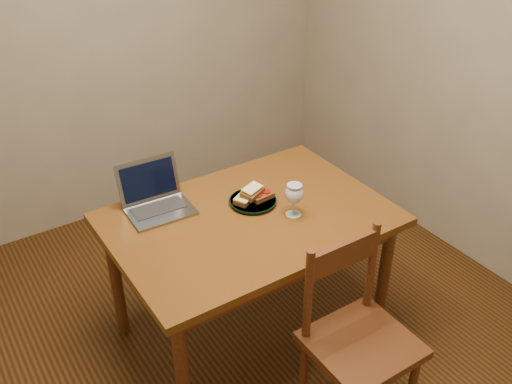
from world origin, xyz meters
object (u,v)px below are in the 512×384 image
chair (359,331)px  laptop (155,196)px  milk_glass (294,200)px  plate (253,201)px  table (250,231)px

chair → laptop: size_ratio=1.46×
chair → milk_glass: size_ratio=2.72×
chair → plate: bearing=93.2°
table → laptop: bearing=136.7°
milk_glass → laptop: bearing=140.4°
milk_glass → plate: bearing=118.5°
milk_glass → chair: bearing=-96.6°
milk_glass → laptop: (-0.51, 0.42, -0.03)m
chair → milk_glass: bearing=83.7°
chair → laptop: 1.13m
table → milk_glass: (0.18, -0.11, 0.17)m
table → laptop: 0.48m
table → plate: (0.07, 0.08, 0.10)m
milk_glass → laptop: size_ratio=0.54×
table → plate: bearing=48.4°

